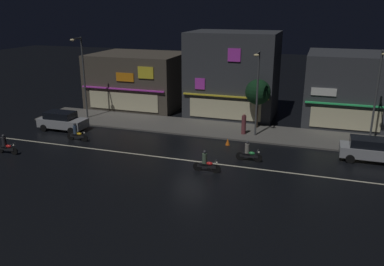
% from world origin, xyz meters
% --- Properties ---
extents(ground_plane, '(140.00, 140.00, 0.00)m').
position_xyz_m(ground_plane, '(0.00, 0.00, 0.00)').
color(ground_plane, black).
extents(lane_divider_stripe, '(33.89, 0.16, 0.01)m').
position_xyz_m(lane_divider_stripe, '(0.00, 0.00, 0.01)').
color(lane_divider_stripe, beige).
rests_on(lane_divider_stripe, ground).
extents(sidewalk_far, '(35.67, 4.91, 0.14)m').
position_xyz_m(sidewalk_far, '(0.00, 7.79, 0.07)').
color(sidewalk_far, '#5B5954').
rests_on(sidewalk_far, ground).
extents(storefront_left_block, '(9.68, 7.98, 5.74)m').
position_xyz_m(storefront_left_block, '(-10.70, 14.15, 2.87)').
color(storefront_left_block, '#4C443A').
rests_on(storefront_left_block, ground).
extents(storefront_center_block, '(7.26, 7.86, 6.56)m').
position_xyz_m(storefront_center_block, '(10.70, 14.09, 3.28)').
color(storefront_center_block, '#383A3F').
rests_on(storefront_center_block, ground).
extents(storefront_right_block, '(8.61, 6.70, 8.29)m').
position_xyz_m(storefront_right_block, '(-0.00, 13.52, 4.14)').
color(storefront_right_block, '#383A3F').
rests_on(storefront_right_block, ground).
extents(streetlamp_west, '(0.44, 1.64, 7.76)m').
position_xyz_m(streetlamp_west, '(-13.19, 7.19, 4.67)').
color(streetlamp_west, '#47494C').
rests_on(streetlamp_west, sidewalk_far).
extents(streetlamp_mid, '(0.44, 1.64, 7.07)m').
position_xyz_m(streetlamp_mid, '(3.50, 6.75, 4.32)').
color(streetlamp_mid, '#47494C').
rests_on(streetlamp_mid, sidewalk_far).
extents(streetlamp_east, '(0.44, 1.64, 7.38)m').
position_xyz_m(streetlamp_east, '(12.57, 7.65, 4.48)').
color(streetlamp_east, '#47494C').
rests_on(streetlamp_east, sidewalk_far).
extents(pedestrian_on_sidewalk, '(0.39, 0.39, 1.83)m').
position_xyz_m(pedestrian_on_sidewalk, '(2.49, 6.99, 0.99)').
color(pedestrian_on_sidewalk, brown).
rests_on(pedestrian_on_sidewalk, sidewalk_far).
extents(street_tree, '(2.25, 2.25, 4.40)m').
position_xyz_m(street_tree, '(3.22, 9.22, 3.39)').
color(street_tree, '#473323').
rests_on(street_tree, sidewalk_far).
extents(parked_car_near_kerb, '(4.30, 1.98, 1.67)m').
position_xyz_m(parked_car_near_kerb, '(12.25, 4.02, 0.87)').
color(parked_car_near_kerb, '#9EA0A5').
rests_on(parked_car_near_kerb, ground).
extents(parked_car_trailing, '(4.30, 1.98, 1.67)m').
position_xyz_m(parked_car_trailing, '(-13.27, 3.50, 0.87)').
color(parked_car_trailing, '#9EA0A5').
rests_on(parked_car_trailing, ground).
extents(motorcycle_lead, '(1.90, 0.60, 1.52)m').
position_xyz_m(motorcycle_lead, '(1.60, -1.54, 0.63)').
color(motorcycle_lead, black).
rests_on(motorcycle_lead, ground).
extents(motorcycle_following, '(1.90, 0.60, 1.52)m').
position_xyz_m(motorcycle_following, '(-13.65, -2.95, 0.63)').
color(motorcycle_following, black).
rests_on(motorcycle_following, ground).
extents(motorcycle_opposite_lane, '(1.90, 0.60, 1.52)m').
position_xyz_m(motorcycle_opposite_lane, '(-10.33, 1.30, 0.63)').
color(motorcycle_opposite_lane, black).
rests_on(motorcycle_opposite_lane, ground).
extents(motorcycle_trailing_far, '(1.90, 0.60, 1.52)m').
position_xyz_m(motorcycle_trailing_far, '(3.94, 1.27, 0.63)').
color(motorcycle_trailing_far, black).
rests_on(motorcycle_trailing_far, ground).
extents(traffic_cone, '(0.36, 0.36, 0.55)m').
position_xyz_m(traffic_cone, '(1.76, 4.17, 0.28)').
color(traffic_cone, orange).
rests_on(traffic_cone, ground).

